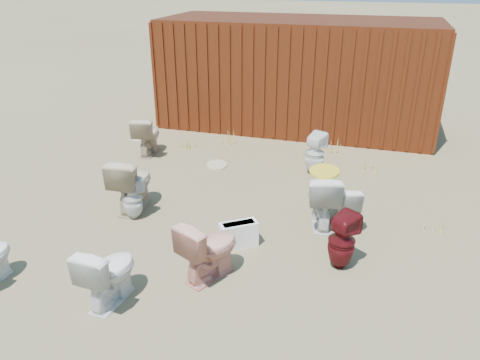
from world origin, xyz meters
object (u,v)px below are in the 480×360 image
(toilet_front_pink, at_px, (209,248))
(loose_tank, at_px, (239,235))
(toilet_front_c, at_px, (109,273))
(toilet_back_a, at_px, (133,199))
(toilet_front_maroon, at_px, (342,241))
(shipping_container, at_px, (298,74))
(toilet_back_beige_left, at_px, (147,135))
(toilet_front_e, at_px, (344,205))
(toilet_back_beige_right, at_px, (132,183))
(toilet_back_yellowlid, at_px, (322,198))
(toilet_back_e, at_px, (315,154))

(toilet_front_pink, xyz_separation_m, loose_tank, (0.14, 0.74, -0.22))
(toilet_front_c, relative_size, toilet_back_a, 1.18)
(toilet_front_maroon, bearing_deg, shipping_container, -41.39)
(toilet_front_c, xyz_separation_m, toilet_back_beige_left, (-1.68, 4.25, 0.01))
(toilet_front_e, bearing_deg, toilet_back_beige_right, -10.45)
(toilet_front_c, bearing_deg, toilet_back_yellowlid, -124.56)
(toilet_back_beige_right, distance_m, toilet_back_yellowlid, 2.86)
(toilet_front_e, relative_size, loose_tank, 1.29)
(toilet_front_e, bearing_deg, toilet_front_maroon, 75.51)
(toilet_back_beige_right, height_order, loose_tank, toilet_back_beige_right)
(toilet_back_a, distance_m, loose_tank, 1.75)
(toilet_back_beige_right, distance_m, toilet_back_e, 3.27)
(toilet_front_pink, relative_size, toilet_back_e, 1.03)
(toilet_back_a, distance_m, toilet_back_e, 3.35)
(toilet_front_e, bearing_deg, toilet_back_a, -4.93)
(toilet_back_beige_right, bearing_deg, shipping_container, -111.56)
(toilet_front_e, distance_m, toilet_back_yellowlid, 0.33)
(toilet_back_beige_left, height_order, toilet_back_beige_right, toilet_back_beige_right)
(toilet_front_c, distance_m, toilet_front_maroon, 2.76)
(shipping_container, relative_size, loose_tank, 12.00)
(toilet_front_maroon, distance_m, toilet_back_beige_left, 4.97)
(toilet_front_pink, bearing_deg, toilet_front_c, 65.90)
(toilet_back_beige_right, relative_size, toilet_back_e, 1.13)
(toilet_back_e, bearing_deg, shipping_container, -51.07)
(toilet_front_c, xyz_separation_m, toilet_back_yellowlid, (2.01, 2.40, 0.04))
(toilet_front_e, relative_size, toilet_back_beige_right, 0.75)
(shipping_container, bearing_deg, loose_tank, -87.42)
(toilet_front_pink, bearing_deg, toilet_front_e, -103.71)
(toilet_front_e, bearing_deg, shipping_container, -88.89)
(toilet_back_yellowlid, bearing_deg, toilet_front_c, 36.43)
(toilet_back_beige_left, height_order, toilet_back_yellowlid, toilet_back_yellowlid)
(shipping_container, relative_size, toilet_front_e, 9.32)
(shipping_container, height_order, toilet_back_beige_right, shipping_container)
(toilet_back_e, bearing_deg, toilet_back_beige_right, 62.78)
(toilet_front_pink, height_order, toilet_back_a, toilet_front_pink)
(loose_tank, bearing_deg, toilet_back_beige_left, 98.60)
(toilet_front_maroon, bearing_deg, toilet_back_a, 25.41)
(toilet_front_pink, xyz_separation_m, toilet_back_beige_right, (-1.73, 1.32, 0.04))
(toilet_back_beige_right, bearing_deg, toilet_front_e, -176.17)
(toilet_front_c, height_order, toilet_front_maroon, toilet_front_c)
(toilet_front_maroon, xyz_separation_m, toilet_back_beige_right, (-3.21, 0.67, 0.06))
(toilet_back_yellowlid, bearing_deg, toilet_front_maroon, 96.65)
(toilet_front_pink, xyz_separation_m, toilet_back_e, (0.75, 3.46, -0.01))
(toilet_front_c, bearing_deg, toilet_back_beige_left, -63.00)
(shipping_container, relative_size, toilet_front_maroon, 8.11)
(toilet_front_pink, bearing_deg, toilet_front_maroon, -130.48)
(shipping_container, height_order, toilet_front_e, shipping_container)
(toilet_front_e, height_order, toilet_back_beige_left, toilet_back_beige_left)
(toilet_front_e, height_order, toilet_back_beige_right, toilet_back_beige_right)
(toilet_front_pink, xyz_separation_m, toilet_front_c, (-0.90, -0.75, -0.02))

